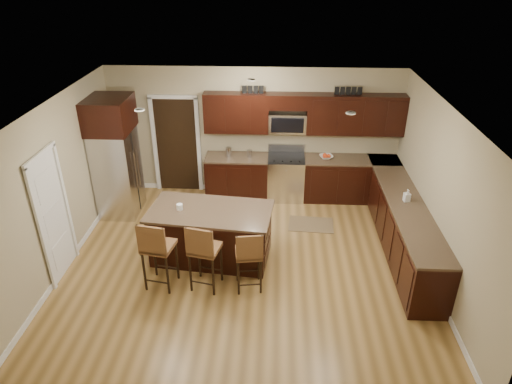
# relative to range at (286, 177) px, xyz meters

# --- Properties ---
(floor) EXTENTS (6.00, 6.00, 0.00)m
(floor) POSITION_rel_range_xyz_m (-0.68, -2.45, -0.47)
(floor) COLOR olive
(floor) RESTS_ON ground
(ceiling) EXTENTS (6.00, 6.00, 0.00)m
(ceiling) POSITION_rel_range_xyz_m (-0.68, -2.45, 2.23)
(ceiling) COLOR silver
(ceiling) RESTS_ON wall_back
(wall_back) EXTENTS (6.00, 0.00, 6.00)m
(wall_back) POSITION_rel_range_xyz_m (-0.68, 0.30, 0.88)
(wall_back) COLOR tan
(wall_back) RESTS_ON floor
(wall_left) EXTENTS (0.00, 5.50, 5.50)m
(wall_left) POSITION_rel_range_xyz_m (-3.68, -2.45, 0.88)
(wall_left) COLOR tan
(wall_left) RESTS_ON floor
(wall_right) EXTENTS (0.00, 5.50, 5.50)m
(wall_right) POSITION_rel_range_xyz_m (2.32, -2.45, 0.88)
(wall_right) COLOR tan
(wall_right) RESTS_ON floor
(base_cabinets) EXTENTS (4.02, 3.96, 0.92)m
(base_cabinets) POSITION_rel_range_xyz_m (1.22, -1.01, -0.01)
(base_cabinets) COLOR black
(base_cabinets) RESTS_ON floor
(upper_cabinets) EXTENTS (4.00, 0.33, 0.80)m
(upper_cabinets) POSITION_rel_range_xyz_m (0.36, 0.13, 1.37)
(upper_cabinets) COLOR black
(upper_cabinets) RESTS_ON wall_back
(range) EXTENTS (0.76, 0.64, 1.11)m
(range) POSITION_rel_range_xyz_m (0.00, 0.00, 0.00)
(range) COLOR silver
(range) RESTS_ON floor
(microwave) EXTENTS (0.76, 0.31, 0.40)m
(microwave) POSITION_rel_range_xyz_m (0.00, 0.15, 1.15)
(microwave) COLOR silver
(microwave) RESTS_ON upper_cabinets
(doorway) EXTENTS (0.85, 0.03, 2.06)m
(doorway) POSITION_rel_range_xyz_m (-2.33, 0.28, 0.56)
(doorway) COLOR black
(doorway) RESTS_ON floor
(pantry_door) EXTENTS (0.03, 0.80, 2.04)m
(pantry_door) POSITION_rel_range_xyz_m (-3.66, -2.75, 0.55)
(pantry_door) COLOR white
(pantry_door) RESTS_ON floor
(letter_decor) EXTENTS (2.20, 0.03, 0.15)m
(letter_decor) POSITION_rel_range_xyz_m (0.22, 0.13, 1.82)
(letter_decor) COLOR black
(letter_decor) RESTS_ON upper_cabinets
(island) EXTENTS (2.12, 1.28, 0.92)m
(island) POSITION_rel_range_xyz_m (-1.28, -2.23, -0.04)
(island) COLOR black
(island) RESTS_ON floor
(stool_left) EXTENTS (0.52, 0.52, 1.19)m
(stool_left) POSITION_rel_range_xyz_m (-1.98, -3.08, 0.27)
(stool_left) COLOR brown
(stool_left) RESTS_ON floor
(stool_mid) EXTENTS (0.52, 0.52, 1.16)m
(stool_mid) POSITION_rel_range_xyz_m (-1.28, -3.08, 0.25)
(stool_mid) COLOR brown
(stool_mid) RESTS_ON floor
(stool_right) EXTENTS (0.45, 0.45, 1.06)m
(stool_right) POSITION_rel_range_xyz_m (-0.59, -3.08, 0.19)
(stool_right) COLOR brown
(stool_right) RESTS_ON floor
(refrigerator) EXTENTS (0.79, 0.92, 2.35)m
(refrigerator) POSITION_rel_range_xyz_m (-3.30, -0.75, 0.74)
(refrigerator) COLOR silver
(refrigerator) RESTS_ON floor
(floor_mat) EXTENTS (0.89, 0.63, 0.01)m
(floor_mat) POSITION_rel_range_xyz_m (0.49, -1.12, -0.47)
(floor_mat) COLOR brown
(floor_mat) RESTS_ON floor
(fruit_bowl) EXTENTS (0.33, 0.33, 0.07)m
(fruit_bowl) POSITION_rel_range_xyz_m (0.82, -0.00, 0.48)
(fruit_bowl) COLOR silver
(fruit_bowl) RESTS_ON base_cabinets
(soap_bottle) EXTENTS (0.12, 0.12, 0.22)m
(soap_bottle) POSITION_rel_range_xyz_m (2.02, -1.76, 0.56)
(soap_bottle) COLOR #B2B2B2
(soap_bottle) RESTS_ON base_cabinets
(canister_tall) EXTENTS (0.12, 0.12, 0.20)m
(canister_tall) POSITION_rel_range_xyz_m (-1.20, -0.00, 0.55)
(canister_tall) COLOR silver
(canister_tall) RESTS_ON base_cabinets
(canister_short) EXTENTS (0.11, 0.11, 0.15)m
(canister_short) POSITION_rel_range_xyz_m (-0.76, -0.00, 0.52)
(canister_short) COLOR silver
(canister_short) RESTS_ON base_cabinets
(island_jar) EXTENTS (0.10, 0.10, 0.10)m
(island_jar) POSITION_rel_range_xyz_m (-1.78, -2.23, 0.50)
(island_jar) COLOR white
(island_jar) RESTS_ON island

